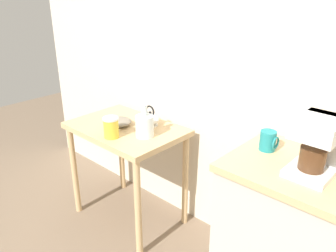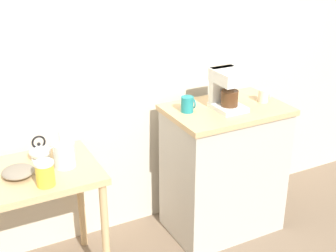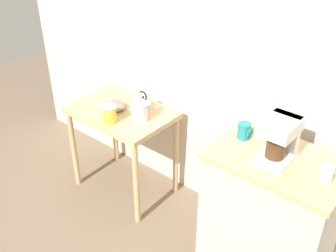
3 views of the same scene
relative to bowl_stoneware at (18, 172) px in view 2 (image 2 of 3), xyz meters
The scene contains 11 objects.
ground_plane 1.07m from the bowl_stoneware, ahead, with size 8.00×8.00×0.00m, color #7A6651.
back_wall 1.10m from the bowl_stoneware, 26.28° to the left, with size 4.40×0.10×2.80m, color beige.
wooden_table 0.15m from the bowl_stoneware, 33.55° to the left, with size 0.79×0.54×0.76m.
kitchen_counter 1.38m from the bowl_stoneware, ahead, with size 0.78×0.52×0.92m.
bowl_stoneware is the anchor object (origin of this frame).
teakettle 0.22m from the bowl_stoneware, 44.84° to the left, with size 0.15×0.13×0.15m.
glass_carafe_vase 0.26m from the bowl_stoneware, ahead, with size 0.12×0.12×0.22m.
canister_enamel 0.19m from the bowl_stoneware, 54.39° to the right, with size 0.10×0.10×0.14m.
coffee_maker 1.35m from the bowl_stoneware, ahead, with size 0.18×0.22×0.26m.
mug_small_cream 1.62m from the bowl_stoneware, ahead, with size 0.08×0.07×0.09m.
mug_dark_teal 1.09m from the bowl_stoneware, ahead, with size 0.09×0.08×0.10m.
Camera 2 is at (-1.02, -2.30, 2.01)m, focal length 49.93 mm.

